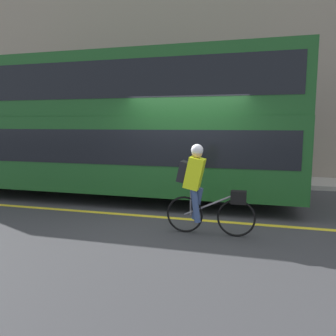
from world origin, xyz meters
name	(u,v)px	position (x,y,z in m)	size (l,w,h in m)	color
ground_plane	(183,217)	(0.00, 0.00, 0.00)	(80.00, 80.00, 0.00)	#38383A
road_center_line	(182,219)	(0.00, -0.13, 0.00)	(50.00, 0.14, 0.01)	yellow
sidewalk_curb	(212,179)	(0.00, 4.56, 0.07)	(60.00, 1.73, 0.13)	#A8A399
building_facade	(217,66)	(0.00, 5.57, 3.96)	(60.00, 0.30, 7.91)	gray
bus	(109,122)	(-2.30, 1.45, 1.98)	(9.50, 2.56, 3.53)	black
cyclist_on_bike	(201,186)	(0.51, -0.92, 0.86)	(1.55, 0.32, 1.58)	black
trash_bin	(89,160)	(-4.55, 4.47, 0.60)	(0.53, 0.53, 0.93)	#515156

